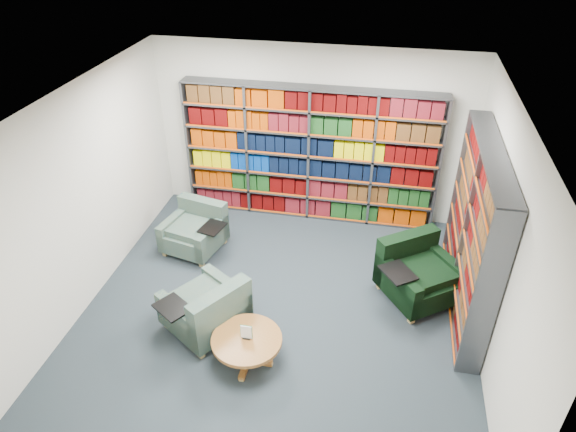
% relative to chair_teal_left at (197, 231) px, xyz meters
% --- Properties ---
extents(room_shell, '(5.02, 5.02, 2.82)m').
position_rel_chair_teal_left_xyz_m(room_shell, '(1.52, -1.08, 1.11)').
color(room_shell, '#1F2830').
rests_on(room_shell, ground).
extents(bookshelf_back, '(4.00, 0.28, 2.20)m').
position_rel_chair_teal_left_xyz_m(bookshelf_back, '(1.52, 1.26, 0.81)').
color(bookshelf_back, '#47494F').
rests_on(bookshelf_back, ground).
extents(bookshelf_right, '(0.28, 2.50, 2.20)m').
position_rel_chair_teal_left_xyz_m(bookshelf_right, '(3.86, -0.48, 0.81)').
color(bookshelf_right, '#47494F').
rests_on(bookshelf_right, ground).
extents(chair_teal_left, '(1.02, 0.94, 0.72)m').
position_rel_chair_teal_left_xyz_m(chair_teal_left, '(0.00, 0.00, 0.00)').
color(chair_teal_left, '#022A3C').
rests_on(chair_teal_left, ground).
extents(chair_green_right, '(1.25, 1.25, 0.81)m').
position_rel_chair_teal_left_xyz_m(chair_green_right, '(3.26, -0.45, 0.04)').
color(chair_green_right, black).
rests_on(chair_green_right, ground).
extents(chair_teal_front, '(1.17, 1.17, 0.77)m').
position_rel_chair_teal_left_xyz_m(chair_teal_front, '(0.76, -1.67, 0.02)').
color(chair_teal_front, '#022A3C').
rests_on(chair_teal_front, ground).
extents(coffee_table, '(0.81, 0.81, 0.57)m').
position_rel_chair_teal_left_xyz_m(coffee_table, '(1.36, -2.07, 0.02)').
color(coffee_table, olive).
rests_on(coffee_table, ground).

